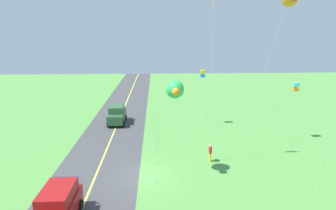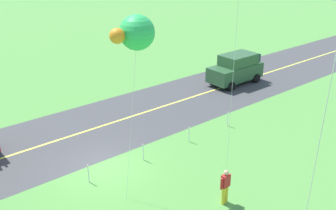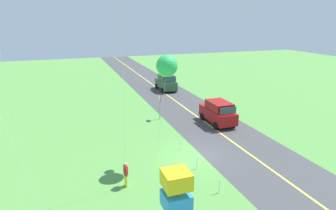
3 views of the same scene
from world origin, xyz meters
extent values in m
cube|color=#549342|center=(0.00, 0.00, -0.05)|extent=(120.00, 120.00, 0.10)
cube|color=#424244|center=(0.00, -4.00, 0.00)|extent=(120.00, 7.00, 0.00)
cube|color=#E5E04C|center=(0.00, -4.00, 0.01)|extent=(120.00, 0.16, 0.00)
cube|color=maroon|center=(5.73, -4.99, 0.89)|extent=(4.40, 1.90, 1.10)
cube|color=maroon|center=(5.48, -4.99, 1.84)|extent=(2.73, 1.75, 0.80)
cube|color=#334756|center=(6.56, -4.99, 1.84)|extent=(0.10, 1.62, 0.64)
cube|color=#334756|center=(3.86, -4.99, 1.84)|extent=(0.10, 1.62, 0.60)
cylinder|color=black|center=(7.16, -4.04, 0.34)|extent=(0.68, 0.22, 0.68)
cylinder|color=black|center=(7.16, -5.94, 0.34)|extent=(0.68, 0.22, 0.68)
cylinder|color=black|center=(4.30, -4.04, 0.34)|extent=(0.68, 0.22, 0.68)
cylinder|color=black|center=(4.30, -5.94, 0.34)|extent=(0.68, 0.22, 0.68)
cube|color=#2D5633|center=(20.42, -4.76, 0.89)|extent=(4.40, 1.90, 1.10)
cube|color=#2D5633|center=(20.17, -4.76, 1.84)|extent=(2.73, 1.75, 0.80)
cube|color=#334756|center=(21.26, -4.76, 1.84)|extent=(0.10, 1.62, 0.64)
cube|color=#334756|center=(18.55, -4.76, 1.84)|extent=(0.10, 1.62, 0.60)
cylinder|color=black|center=(21.85, -3.81, 0.34)|extent=(0.68, 0.22, 0.68)
cylinder|color=black|center=(21.85, -5.71, 0.34)|extent=(0.68, 0.22, 0.68)
cylinder|color=black|center=(18.99, -3.81, 0.34)|extent=(0.68, 0.22, 0.68)
cylinder|color=black|center=(18.99, -5.71, 0.34)|extent=(0.68, 0.22, 0.68)
cylinder|color=gray|center=(8.76, -0.10, 1.05)|extent=(0.08, 0.08, 2.10)
cylinder|color=red|center=(8.76, -0.10, 2.18)|extent=(0.76, 0.04, 0.76)
cylinder|color=white|center=(8.76, -0.07, 2.18)|extent=(0.62, 0.01, 0.62)
cylinder|color=yellow|center=(-2.55, 5.69, 0.41)|extent=(0.16, 0.16, 0.82)
cylinder|color=yellow|center=(-2.37, 5.69, 0.41)|extent=(0.16, 0.16, 0.82)
cube|color=red|center=(-2.46, 5.69, 1.10)|extent=(0.36, 0.22, 0.56)
cylinder|color=red|center=(-2.70, 5.69, 1.05)|extent=(0.10, 0.10, 0.52)
cylinder|color=red|center=(-2.22, 5.69, 1.05)|extent=(0.10, 0.10, 0.52)
sphere|color=#D8AD84|center=(-2.46, 5.69, 1.49)|extent=(0.22, 0.22, 0.22)
cylinder|color=silver|center=(-2.59, 5.61, 7.36)|extent=(0.27, 0.19, 14.72)
cylinder|color=silver|center=(0.00, 2.60, 3.48)|extent=(1.15, 0.45, 6.95)
sphere|color=green|center=(-0.56, 2.38, 6.95)|extent=(1.40, 1.40, 1.40)
sphere|color=orange|center=(0.34, 2.38, 6.95)|extent=(0.60, 0.60, 0.60)
cube|color=yellow|center=(-13.24, 6.60, 6.65)|extent=(0.56, 0.56, 0.36)
cube|color=#2D8CE5|center=(-13.24, 6.60, 6.15)|extent=(0.56, 0.56, 0.36)
cylinder|color=silver|center=(3.32, 12.35, 6.53)|extent=(0.20, 0.37, 13.06)
cylinder|color=silver|center=(-4.97, 0.70, 0.45)|extent=(0.05, 0.05, 0.90)
cylinder|color=silver|center=(-1.90, 0.70, 0.45)|extent=(0.05, 0.05, 0.90)
cylinder|color=silver|center=(1.18, 0.70, 0.45)|extent=(0.05, 0.05, 0.90)
camera|label=1|loc=(20.74, 0.92, 11.11)|focal=30.31mm
camera|label=2|loc=(8.16, 14.85, 10.35)|focal=42.51mm
camera|label=3|loc=(-18.36, 8.59, 9.88)|focal=31.73mm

